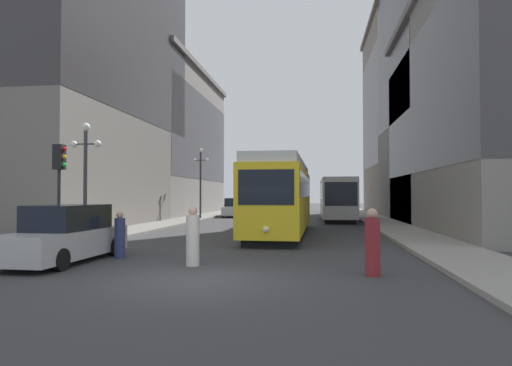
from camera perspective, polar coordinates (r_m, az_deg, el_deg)
name	(u,v)px	position (r m, az deg, el deg)	size (l,w,h in m)	color
ground_plane	(200,280)	(11.27, -7.34, -12.53)	(200.00, 200.00, 0.00)	#38383A
sidewalk_left	(226,212)	(51.82, -3.95, -3.84)	(2.80, 120.00, 0.15)	gray
sidewalk_right	(359,213)	(50.95, 13.38, -3.84)	(2.80, 120.00, 0.15)	gray
streetcar	(282,196)	(23.46, 3.39, -1.66)	(2.82, 13.28, 3.89)	black
transit_bus	(337,197)	(37.00, 10.55, -1.84)	(2.68, 11.04, 3.45)	black
parked_car_left_near	(234,208)	(42.58, -2.85, -3.30)	(2.06, 4.89, 1.82)	black
parked_car_left_mid	(67,235)	(15.29, -23.58, -6.31)	(1.97, 5.00, 1.82)	black
pedestrian_crossing_near	(193,238)	(13.38, -8.29, -7.15)	(0.40, 0.40, 1.80)	beige
pedestrian_crossing_far	(120,236)	(15.63, -17.43, -6.67)	(0.35, 0.35, 1.58)	navy
pedestrian_on_sidewalk	(372,244)	(12.03, 15.02, -7.77)	(0.40, 0.40, 1.79)	maroon
traffic_light_near_left	(60,168)	(18.04, -24.36, 1.78)	(0.47, 0.36, 3.90)	#232328
lamp_post_left_near	(85,163)	(20.10, -21.46, 2.48)	(1.41, 0.36, 5.09)	#333338
lamp_post_left_far	(201,173)	(37.58, -7.29, 1.35)	(1.41, 0.36, 5.98)	#333338
building_left_corner	(157,142)	(48.89, -12.85, 5.32)	(10.99, 21.44, 15.54)	gray
building_left_midblock	(45,11)	(37.28, -25.92, 19.60)	(15.52, 20.22, 30.07)	slate
building_right_corner	(433,115)	(54.50, 22.24, 8.23)	(14.90, 14.82, 21.97)	slate
building_right_far	(471,18)	(42.15, 26.39, 18.85)	(13.53, 15.65, 32.43)	slate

